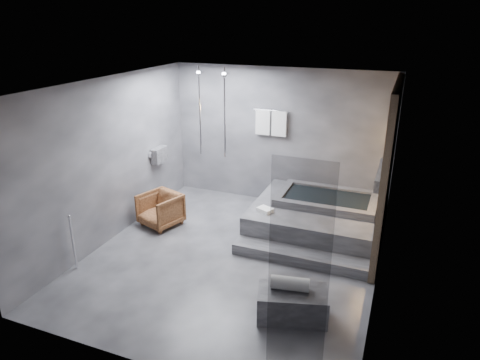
% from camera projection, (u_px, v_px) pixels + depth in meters
% --- Properties ---
extents(room, '(5.00, 5.04, 2.82)m').
position_uv_depth(room, '(262.00, 155.00, 6.48)').
color(room, '#323234').
rests_on(room, ground).
extents(tub_deck, '(2.20, 2.00, 0.50)m').
position_uv_depth(tub_deck, '(315.00, 218.00, 7.83)').
color(tub_deck, '#37373A').
rests_on(tub_deck, ground).
extents(tub_step, '(2.20, 0.36, 0.18)m').
position_uv_depth(tub_step, '(299.00, 257.00, 6.87)').
color(tub_step, '#37373A').
rests_on(tub_step, ground).
extents(concrete_bench, '(0.99, 0.71, 0.40)m').
position_uv_depth(concrete_bench, '(292.00, 304.00, 5.55)').
color(concrete_bench, '#2E2E30').
rests_on(concrete_bench, ground).
extents(driftwood_chair, '(0.86, 0.87, 0.63)m').
position_uv_depth(driftwood_chair, '(160.00, 210.00, 8.01)').
color(driftwood_chair, '#432210').
rests_on(driftwood_chair, ground).
extents(rolled_towel, '(0.52, 0.26, 0.18)m').
position_uv_depth(rolled_towel, '(290.00, 284.00, 5.49)').
color(rolled_towel, silver).
rests_on(rolled_towel, concrete_bench).
extents(deck_towel, '(0.32, 0.28, 0.07)m').
position_uv_depth(deck_towel, '(265.00, 210.00, 7.48)').
color(deck_towel, white).
rests_on(deck_towel, tub_deck).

